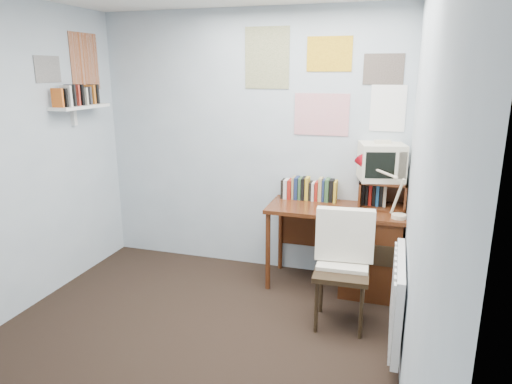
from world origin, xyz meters
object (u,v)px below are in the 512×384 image
desk_lamp (401,192)px  wall_shelf (80,107)px  tv_riser (382,194)px  radiator (398,299)px  desk (365,248)px  crt_tv (381,160)px  desk_chair (342,273)px

desk_lamp → wall_shelf: 2.92m
tv_riser → radiator: tv_riser is taller
desk → crt_tv: crt_tv is taller
wall_shelf → radiator: bearing=-10.9°
desk_chair → wall_shelf: size_ratio=1.42×
desk_chair → crt_tv: size_ratio=2.38×
desk_chair → wall_shelf: bearing=171.2°
desk → wall_shelf: size_ratio=1.94×
crt_tv → radiator: bearing=-92.7°
desk → desk_lamp: 0.65m
desk → desk_chair: bearing=-100.9°
desk → radiator: size_ratio=1.50×
tv_riser → crt_tv: crt_tv is taller
desk_chair → desk: bearing=76.9°
radiator → wall_shelf: (-2.86, 0.55, 1.20)m
desk → desk_chair: size_ratio=1.36×
desk → radiator: (0.29, -0.93, 0.01)m
tv_riser → radiator: bearing=-80.7°
tv_riser → crt_tv: 0.30m
desk_lamp → crt_tv: bearing=114.2°
crt_tv → desk: bearing=-137.4°
desk → desk_chair: 0.68m
radiator → desk: bearing=107.2°
desk_chair → tv_riser: tv_riser is taller
desk → tv_riser: size_ratio=3.00×
desk_chair → crt_tv: crt_tv is taller
desk_lamp → tv_riser: (-0.15, 0.27, -0.10)m
desk_chair → radiator: (0.42, -0.27, -0.02)m
desk → wall_shelf: bearing=-171.6°
desk_lamp → radiator: size_ratio=0.55×
desk_lamp → crt_tv: size_ratio=1.20×
radiator → wall_shelf: bearing=169.1°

